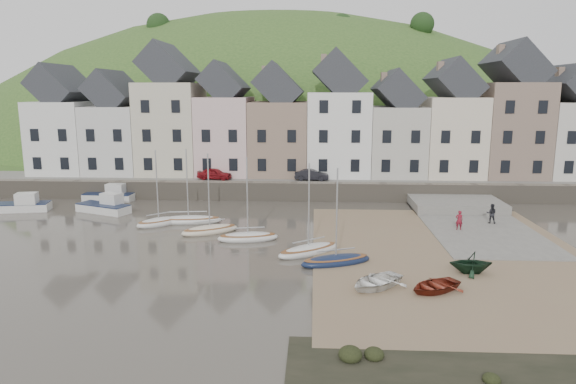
# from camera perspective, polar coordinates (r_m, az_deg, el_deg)

# --- Properties ---
(ground) EXTENTS (160.00, 160.00, 0.00)m
(ground) POSITION_cam_1_polar(r_m,az_deg,el_deg) (34.83, -0.52, -6.76)
(ground) COLOR #443F35
(ground) RESTS_ON ground
(quay_land) EXTENTS (90.00, 30.00, 1.50)m
(quay_land) POSITION_cam_1_polar(r_m,az_deg,el_deg) (65.87, 1.18, 2.44)
(quay_land) COLOR #315321
(quay_land) RESTS_ON ground
(quay_street) EXTENTS (70.00, 7.00, 0.10)m
(quay_street) POSITION_cam_1_polar(r_m,az_deg,el_deg) (54.40, 0.80, 1.44)
(quay_street) COLOR slate
(quay_street) RESTS_ON quay_land
(seawall) EXTENTS (70.00, 1.20, 1.80)m
(seawall) POSITION_cam_1_polar(r_m,az_deg,el_deg) (51.08, 0.64, 0.07)
(seawall) COLOR slate
(seawall) RESTS_ON ground
(beach) EXTENTS (18.00, 26.00, 0.06)m
(beach) POSITION_cam_1_polar(r_m,az_deg,el_deg) (35.90, 17.42, -6.69)
(beach) COLOR #7F664D
(beach) RESTS_ON ground
(slipway) EXTENTS (8.00, 18.00, 0.12)m
(slipway) POSITION_cam_1_polar(r_m,az_deg,el_deg) (44.37, 19.91, -3.42)
(slipway) COLOR slate
(slipway) RESTS_ON ground
(hillside) EXTENTS (134.40, 84.00, 84.00)m
(hillside) POSITION_cam_1_polar(r_m,az_deg,el_deg) (97.66, -1.28, -5.96)
(hillside) COLOR #315321
(hillside) RESTS_ON ground
(townhouse_terrace) EXTENTS (61.05, 8.00, 13.93)m
(townhouse_terrace) POSITION_cam_1_polar(r_m,az_deg,el_deg) (57.19, 2.73, 7.73)
(townhouse_terrace) COLOR silver
(townhouse_terrace) RESTS_ON quay_land
(sailboat_0) EXTENTS (5.64, 2.19, 6.32)m
(sailboat_0) POSITION_cam_1_polar(r_m,az_deg,el_deg) (43.29, -10.91, -3.03)
(sailboat_0) COLOR silver
(sailboat_0) RESTS_ON ground
(sailboat_1) EXTENTS (3.80, 3.61, 6.32)m
(sailboat_1) POSITION_cam_1_polar(r_m,az_deg,el_deg) (43.09, -14.06, -3.22)
(sailboat_1) COLOR silver
(sailboat_1) RESTS_ON ground
(sailboat_2) EXTENTS (4.62, 3.55, 6.32)m
(sailboat_2) POSITION_cam_1_polar(r_m,az_deg,el_deg) (39.99, -8.62, -4.13)
(sailboat_2) COLOR beige
(sailboat_2) RESTS_ON ground
(sailboat_3) EXTENTS (4.64, 2.39, 6.32)m
(sailboat_3) POSITION_cam_1_polar(r_m,az_deg,el_deg) (37.74, -4.45, -4.96)
(sailboat_3) COLOR silver
(sailboat_3) RESTS_ON ground
(sailboat_4) EXTENTS (4.73, 4.11, 6.32)m
(sailboat_4) POSITION_cam_1_polar(r_m,az_deg,el_deg) (34.67, 2.28, -6.40)
(sailboat_4) COLOR silver
(sailboat_4) RESTS_ON ground
(sailboat_5) EXTENTS (4.88, 3.10, 6.32)m
(sailboat_5) POSITION_cam_1_polar(r_m,az_deg,el_deg) (32.73, 5.31, -7.51)
(sailboat_5) COLOR #131E3C
(sailboat_5) RESTS_ON ground
(motorboat_0) EXTENTS (5.31, 3.52, 1.70)m
(motorboat_0) POSITION_cam_1_polar(r_m,az_deg,el_deg) (48.96, -19.50, -1.45)
(motorboat_0) COLOR silver
(motorboat_0) RESTS_ON ground
(motorboat_1) EXTENTS (5.22, 2.68, 1.70)m
(motorboat_1) POSITION_cam_1_polar(r_m,az_deg,el_deg) (52.38, -27.29, -1.26)
(motorboat_1) COLOR silver
(motorboat_1) RESTS_ON ground
(motorboat_2) EXTENTS (4.96, 2.02, 1.70)m
(motorboat_2) POSITION_cam_1_polar(r_m,az_deg,el_deg) (53.89, -18.99, -0.31)
(motorboat_2) COLOR silver
(motorboat_2) RESTS_ON ground
(rowboat_white) EXTENTS (4.23, 4.15, 0.72)m
(rowboat_white) POSITION_cam_1_polar(r_m,az_deg,el_deg) (29.15, 9.67, -9.68)
(rowboat_white) COLOR white
(rowboat_white) RESTS_ON beach
(rowboat_green) EXTENTS (2.57, 2.23, 1.32)m
(rowboat_green) POSITION_cam_1_polar(r_m,az_deg,el_deg) (32.65, 19.52, -7.33)
(rowboat_green) COLOR black
(rowboat_green) RESTS_ON beach
(rowboat_red) EXTENTS (3.81, 3.54, 0.64)m
(rowboat_red) POSITION_cam_1_polar(r_m,az_deg,el_deg) (29.35, 15.85, -9.89)
(rowboat_red) COLOR maroon
(rowboat_red) RESTS_ON beach
(person_red) EXTENTS (0.58, 0.40, 1.52)m
(person_red) POSITION_cam_1_polar(r_m,az_deg,el_deg) (42.01, 18.36, -2.96)
(person_red) COLOR maroon
(person_red) RESTS_ON slipway
(person_dark) EXTENTS (0.92, 0.81, 1.60)m
(person_dark) POSITION_cam_1_polar(r_m,az_deg,el_deg) (44.98, 21.53, -2.22)
(person_dark) COLOR black
(person_dark) RESTS_ON slipway
(car_left) EXTENTS (3.73, 1.90, 1.21)m
(car_left) POSITION_cam_1_polar(r_m,az_deg,el_deg) (54.27, -8.11, 2.01)
(car_left) COLOR maroon
(car_left) RESTS_ON quay_street
(car_right) EXTENTS (3.55, 1.41, 1.15)m
(car_right) POSITION_cam_1_polar(r_m,az_deg,el_deg) (53.27, 2.63, 1.91)
(car_right) COLOR black
(car_right) RESTS_ON quay_street
(shore_rocks) EXTENTS (14.00, 6.00, 0.72)m
(shore_rocks) POSITION_cam_1_polar(r_m,az_deg,el_deg) (21.80, 18.74, -18.62)
(shore_rocks) COLOR black
(shore_rocks) RESTS_ON ground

